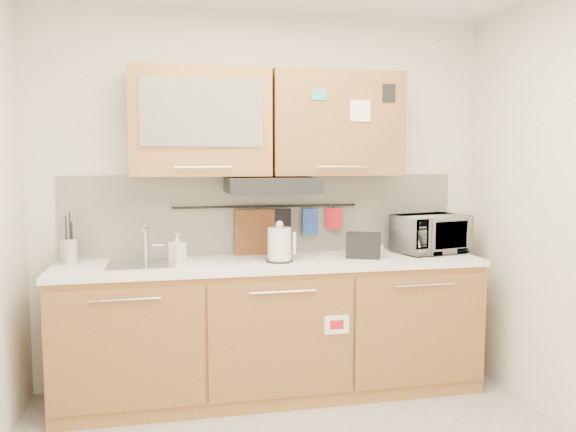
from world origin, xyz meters
name	(u,v)px	position (x,y,z in m)	size (l,w,h in m)	color
wall_back	(265,200)	(0.00, 1.50, 1.30)	(3.20, 3.20, 0.00)	silver
base_cabinet	(273,335)	(0.00, 1.19, 0.41)	(2.80, 0.64, 0.88)	#B07D3E
countertop	(273,263)	(0.00, 1.19, 0.90)	(2.82, 0.62, 0.04)	white
backsplash	(266,214)	(0.00, 1.49, 1.20)	(2.80, 0.02, 0.56)	silver
upper_cabinets	(269,123)	(0.00, 1.32, 1.83)	(1.82, 0.37, 0.70)	#B07D3E
range_hood	(271,185)	(0.00, 1.25, 1.42)	(0.60, 0.46, 0.10)	black
sink	(142,264)	(-0.85, 1.21, 0.92)	(0.42, 0.40, 0.26)	silver
utensil_rail	(267,206)	(0.00, 1.45, 1.26)	(0.02, 0.02, 1.30)	black
utensil_crock	(70,251)	(-1.30, 1.33, 1.01)	(0.14, 0.14, 0.33)	silver
kettle	(280,245)	(0.03, 1.13, 1.03)	(0.20, 0.17, 0.27)	silver
toaster	(363,245)	(0.62, 1.16, 1.01)	(0.26, 0.21, 0.17)	black
microwave	(430,234)	(1.16, 1.27, 1.06)	(0.49, 0.33, 0.27)	#999999
soap_bottle	(177,247)	(-0.63, 1.30, 1.01)	(0.08, 0.09, 0.19)	#999999
cutting_board	(260,240)	(-0.05, 1.44, 1.02)	(0.36, 0.03, 0.44)	brown
oven_mitt	(310,222)	(0.31, 1.44, 1.15)	(0.11, 0.03, 0.19)	#204097
dark_pouch	(281,224)	(0.10, 1.44, 1.13)	(0.14, 0.04, 0.22)	black
pot_holder	(334,218)	(0.49, 1.44, 1.16)	(0.12, 0.02, 0.15)	red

